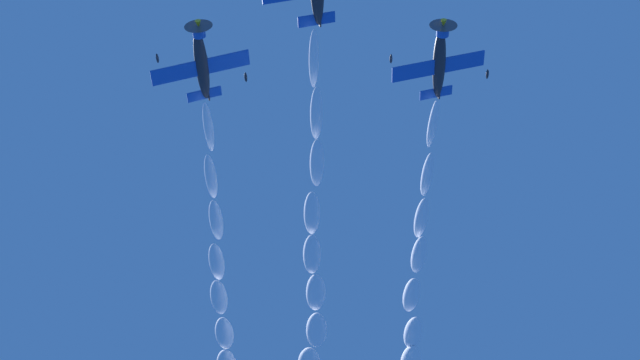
# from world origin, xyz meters

# --- Properties ---
(airplane_left_wingman) EXTENTS (9.15, 9.76, 4.28)m
(airplane_left_wingman) POSITION_xyz_m (6.13, -13.62, 70.14)
(airplane_left_wingman) COLOR #232328
(airplane_right_wingman) EXTENTS (9.14, 9.56, 4.61)m
(airplane_right_wingman) POSITION_xyz_m (3.94, 10.02, 69.12)
(airplane_right_wingman) COLOR #232328
(smoke_trail_lead) EXTENTS (62.75, 6.64, 12.15)m
(smoke_trail_lead) POSITION_xyz_m (40.48, 1.55, 60.63)
(smoke_trail_lead) COLOR white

